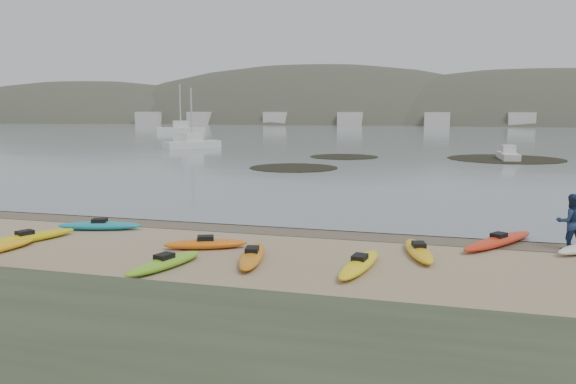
% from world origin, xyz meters
% --- Properties ---
extents(ground, '(600.00, 600.00, 0.00)m').
position_xyz_m(ground, '(0.00, 0.00, 0.00)').
color(ground, tan).
rests_on(ground, ground).
extents(wet_sand, '(60.00, 60.00, 0.00)m').
position_xyz_m(wet_sand, '(0.00, -0.30, 0.00)').
color(wet_sand, brown).
rests_on(wet_sand, ground).
extents(water, '(1200.00, 1200.00, 0.00)m').
position_xyz_m(water, '(0.00, 300.00, 0.01)').
color(water, slate).
rests_on(water, ground).
extents(kayaks, '(22.06, 10.08, 0.34)m').
position_xyz_m(kayaks, '(0.06, -3.90, 0.17)').
color(kayaks, orange).
rests_on(kayaks, ground).
extents(person_east, '(1.09, 0.93, 1.96)m').
position_xyz_m(person_east, '(10.27, -0.80, 0.98)').
color(person_east, navy).
rests_on(person_east, ground).
extents(kelp_mats, '(26.81, 22.60, 0.04)m').
position_xyz_m(kelp_mats, '(4.22, 32.68, 0.03)').
color(kelp_mats, black).
rests_on(kelp_mats, water).
extents(moored_boats, '(103.10, 74.93, 1.35)m').
position_xyz_m(moored_boats, '(-2.70, 76.05, 0.58)').
color(moored_boats, silver).
rests_on(moored_boats, ground).
extents(far_hills, '(550.00, 135.00, 80.00)m').
position_xyz_m(far_hills, '(39.38, 193.97, -15.93)').
color(far_hills, '#384235').
rests_on(far_hills, ground).
extents(far_town, '(199.00, 5.00, 4.00)m').
position_xyz_m(far_town, '(6.00, 145.00, 2.00)').
color(far_town, beige).
rests_on(far_town, ground).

